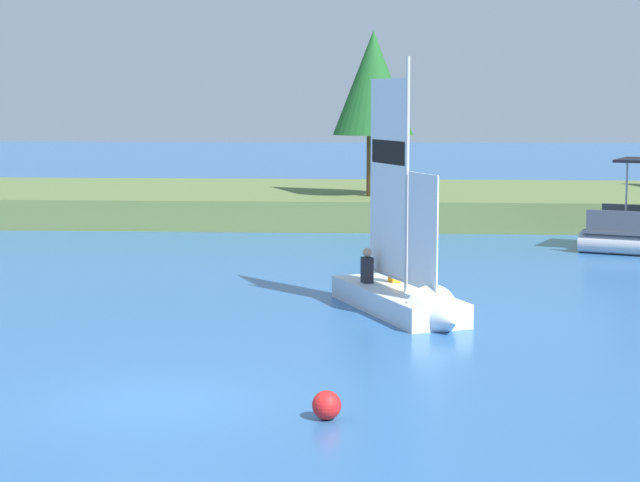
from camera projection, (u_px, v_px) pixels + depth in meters
The scene contains 5 objects.
ground_plane at pixel (156, 401), 16.83m from camera, with size 200.00×200.00×0.00m, color #2D609E.
shore_bank at pixel (302, 203), 43.20m from camera, with size 80.00×10.77×1.06m, color #5B703D.
shoreline_tree_left at pixel (373, 84), 39.49m from camera, with size 2.85×2.85×5.84m.
sailboat at pixel (411, 296), 23.20m from camera, with size 3.16×5.01×5.73m.
channel_buoy at pixel (327, 405), 15.85m from camera, with size 0.42×0.42×0.42m, color red.
Camera 1 is at (3.55, -16.19, 4.52)m, focal length 62.90 mm.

